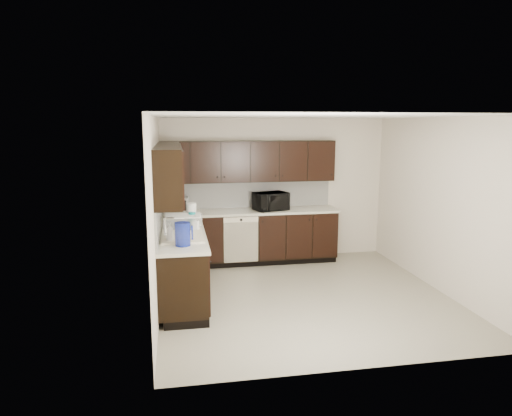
{
  "coord_description": "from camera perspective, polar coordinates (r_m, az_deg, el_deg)",
  "views": [
    {
      "loc": [
        -1.74,
        -5.92,
        2.39
      ],
      "look_at": [
        -0.59,
        0.6,
        1.18
      ],
      "focal_mm": 32.0,
      "sensor_mm": 36.0,
      "label": 1
    }
  ],
  "objects": [
    {
      "name": "soap_bottle_b",
      "position": [
        5.84,
        -10.73,
        -3.02
      ],
      "size": [
        0.11,
        0.11,
        0.24
      ],
      "primitive_type": "imported",
      "rotation": [
        0.0,
        0.0,
        0.22
      ],
      "color": "gray",
      "rests_on": "countertop"
    },
    {
      "name": "countertop",
      "position": [
        7.22,
        -3.99,
        -1.41
      ],
      "size": [
        3.03,
        2.83,
        0.04
      ],
      "color": "beige",
      "rests_on": "lower_cabinets"
    },
    {
      "name": "sink",
      "position": [
        6.1,
        -9.16,
        -4.1
      ],
      "size": [
        0.54,
        0.82,
        0.42
      ],
      "color": "beige",
      "rests_on": "countertop"
    },
    {
      "name": "floor",
      "position": [
        6.62,
        6.04,
        -10.86
      ],
      "size": [
        4.0,
        4.0,
        0.0
      ],
      "primitive_type": "plane",
      "color": "gray",
      "rests_on": "ground"
    },
    {
      "name": "toaster_oven",
      "position": [
        7.8,
        -9.94,
        0.44
      ],
      "size": [
        0.42,
        0.32,
        0.25
      ],
      "primitive_type": "cube",
      "rotation": [
        0.0,
        0.0,
        -0.06
      ],
      "color": "silver",
      "rests_on": "countertop"
    },
    {
      "name": "paper_towel_roll",
      "position": [
        6.78,
        -8.07,
        -0.71
      ],
      "size": [
        0.16,
        0.16,
        0.32
      ],
      "primitive_type": "cylinder",
      "rotation": [
        0.0,
        0.0,
        0.12
      ],
      "color": "silver",
      "rests_on": "countertop"
    },
    {
      "name": "storage_bin",
      "position": [
        6.54,
        -9.08,
        -1.75
      ],
      "size": [
        0.55,
        0.46,
        0.19
      ],
      "primitive_type": "cube",
      "rotation": [
        0.0,
        0.0,
        -0.26
      ],
      "color": "white",
      "rests_on": "countertop"
    },
    {
      "name": "soap_bottle_a",
      "position": [
        6.4,
        -7.59,
        -1.88
      ],
      "size": [
        0.11,
        0.11,
        0.21
      ],
      "primitive_type": "imported",
      "rotation": [
        0.0,
        0.0,
        0.14
      ],
      "color": "gray",
      "rests_on": "countertop"
    },
    {
      "name": "blue_pitcher",
      "position": [
        5.61,
        -9.16,
        -3.24
      ],
      "size": [
        0.21,
        0.21,
        0.29
      ],
      "primitive_type": "cylinder",
      "rotation": [
        0.0,
        0.0,
        -0.1
      ],
      "color": "navy",
      "rests_on": "countertop"
    },
    {
      "name": "backsplash",
      "position": [
        7.36,
        -5.81,
        0.85
      ],
      "size": [
        3.0,
        2.8,
        0.48
      ],
      "color": "silver",
      "rests_on": "countertop"
    },
    {
      "name": "dishwasher",
      "position": [
        7.63,
        -1.89,
        -3.62
      ],
      "size": [
        0.58,
        0.04,
        0.78
      ],
      "color": "beige",
      "rests_on": "lower_cabinets"
    },
    {
      "name": "upper_cabinets",
      "position": [
        7.18,
        -4.91,
        5.38
      ],
      "size": [
        3.0,
        2.8,
        0.7
      ],
      "color": "black",
      "rests_on": "wall_back"
    },
    {
      "name": "wall_back",
      "position": [
        8.19,
        2.35,
        2.36
      ],
      "size": [
        4.0,
        0.02,
        2.5
      ],
      "primitive_type": "cube",
      "color": "beige",
      "rests_on": "floor"
    },
    {
      "name": "wall_front",
      "position": [
        4.44,
        13.51,
        -4.82
      ],
      "size": [
        4.0,
        0.02,
        2.5
      ],
      "primitive_type": "cube",
      "color": "beige",
      "rests_on": "floor"
    },
    {
      "name": "wall_right",
      "position": [
        7.1,
        21.96,
        0.36
      ],
      "size": [
        0.02,
        4.0,
        2.5
      ],
      "primitive_type": "cube",
      "color": "beige",
      "rests_on": "floor"
    },
    {
      "name": "lower_cabinets",
      "position": [
        7.34,
        -3.92,
        -5.28
      ],
      "size": [
        3.0,
        2.8,
        0.9
      ],
      "color": "black",
      "rests_on": "floor"
    },
    {
      "name": "teal_tumbler",
      "position": [
        6.58,
        -7.99,
        -1.47
      ],
      "size": [
        0.12,
        0.12,
        0.22
      ],
      "primitive_type": "cylinder",
      "rotation": [
        0.0,
        0.0,
        0.18
      ],
      "color": "#0C858C",
      "rests_on": "countertop"
    },
    {
      "name": "wall_left",
      "position": [
        6.03,
        -12.29,
        -0.77
      ],
      "size": [
        0.02,
        4.0,
        2.5
      ],
      "primitive_type": "cube",
      "color": "beige",
      "rests_on": "floor"
    },
    {
      "name": "ceiling",
      "position": [
        6.17,
        6.49,
        11.32
      ],
      "size": [
        4.0,
        4.0,
        0.0
      ],
      "primitive_type": "plane",
      "rotation": [
        3.14,
        0.0,
        0.0
      ],
      "color": "white",
      "rests_on": "wall_back"
    },
    {
      "name": "microwave",
      "position": [
        7.84,
        1.84,
        0.84
      ],
      "size": [
        0.64,
        0.52,
        0.31
      ],
      "primitive_type": "imported",
      "rotation": [
        0.0,
        0.0,
        0.29
      ],
      "color": "black",
      "rests_on": "countertop"
    }
  ]
}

